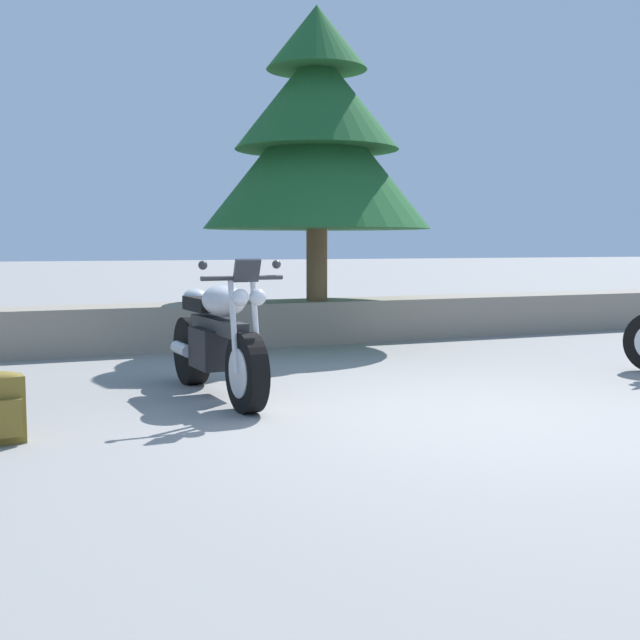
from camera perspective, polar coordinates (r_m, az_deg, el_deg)
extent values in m
plane|color=gray|center=(6.22, 10.51, -6.69)|extent=(120.00, 120.00, 0.00)
cube|color=gray|center=(10.48, -3.92, -0.21)|extent=(36.00, 0.80, 0.55)
cylinder|color=black|center=(6.23, -5.16, -3.70)|extent=(0.17, 0.63, 0.62)
cylinder|color=black|center=(7.58, -8.99, -2.12)|extent=(0.21, 0.63, 0.62)
cylinder|color=silver|center=(6.23, -5.16, -3.70)|extent=(0.18, 0.39, 0.38)
cube|color=black|center=(6.94, -7.41, -1.96)|extent=(0.35, 0.50, 0.34)
cube|color=#2D2D30|center=(6.82, -7.16, -0.39)|extent=(0.20, 1.11, 0.12)
ellipsoid|color=#BCBCC1|center=(6.66, -6.77, 1.37)|extent=(0.37, 0.54, 0.26)
cube|color=black|center=(7.12, -8.02, 1.13)|extent=(0.29, 0.57, 0.12)
ellipsoid|color=#BCBCC1|center=(7.40, -8.74, 1.59)|extent=(0.23, 0.29, 0.16)
cylinder|color=#2D2D30|center=(6.23, -5.48, 2.96)|extent=(0.66, 0.07, 0.04)
sphere|color=silver|center=(6.14, -4.40, 1.62)|extent=(0.13, 0.13, 0.13)
sphere|color=silver|center=(6.09, -5.63, 1.58)|extent=(0.13, 0.13, 0.13)
cube|color=#26282D|center=(6.14, -5.16, 3.49)|extent=(0.20, 0.11, 0.18)
cylinder|color=silver|center=(7.30, -9.66, -2.02)|extent=(0.13, 0.39, 0.11)
cylinder|color=silver|center=(6.25, -4.55, -0.33)|extent=(0.05, 0.17, 0.73)
cylinder|color=silver|center=(6.19, -6.10, -0.40)|extent=(0.05, 0.17, 0.73)
sphere|color=#2D2D30|center=(6.38, -3.07, 3.93)|extent=(0.07, 0.07, 0.07)
sphere|color=#2D2D30|center=(6.17, -8.23, 3.83)|extent=(0.07, 0.07, 0.07)
cube|color=brown|center=(5.56, -21.40, -6.50)|extent=(0.24, 0.08, 0.24)
cube|color=#403513|center=(5.78, -20.95, -5.45)|extent=(0.05, 0.04, 0.37)
cylinder|color=brown|center=(10.59, -0.23, 4.73)|extent=(0.27, 0.27, 1.25)
cone|color=#1E5628|center=(10.65, -0.23, 11.36)|extent=(2.94, 2.94, 1.84)
cone|color=#1E5628|center=(10.76, -0.23, 15.36)|extent=(2.12, 2.12, 1.32)
cone|color=#1E5628|center=(10.91, -0.23, 19.25)|extent=(1.29, 1.29, 0.81)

